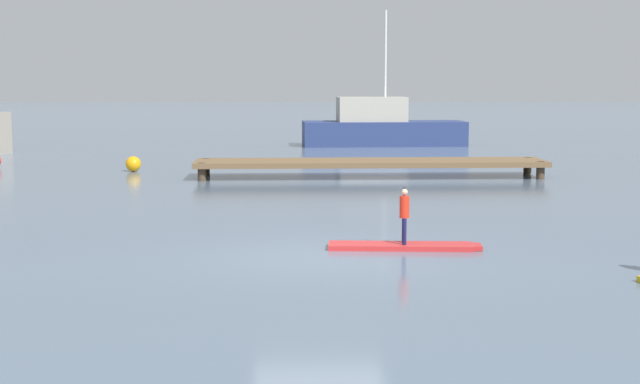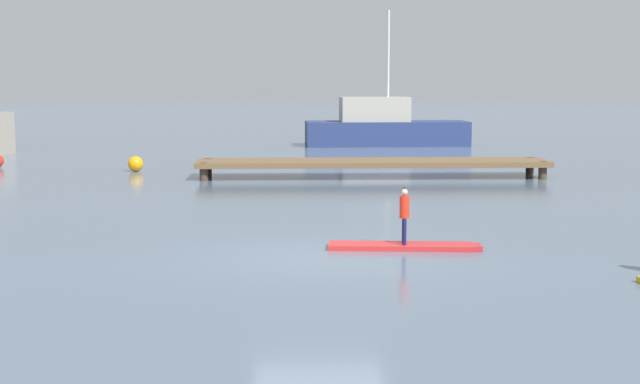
{
  "view_description": "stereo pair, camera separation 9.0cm",
  "coord_description": "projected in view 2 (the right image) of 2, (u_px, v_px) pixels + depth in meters",
  "views": [
    {
      "loc": [
        -0.75,
        -16.8,
        3.33
      ],
      "look_at": [
        0.06,
        1.08,
        1.12
      ],
      "focal_mm": 51.34,
      "sensor_mm": 36.0,
      "label": 1
    },
    {
      "loc": [
        -0.66,
        -16.81,
        3.33
      ],
      "look_at": [
        0.06,
        1.08,
        1.12
      ],
      "focal_mm": 51.34,
      "sensor_mm": 36.0,
      "label": 2
    }
  ],
  "objects": [
    {
      "name": "paddler_child_solo",
      "position": [
        404.0,
        213.0,
        18.01
      ],
      "size": [
        0.21,
        0.39,
        1.1
      ],
      "color": "#19194C",
      "rests_on": "paddleboard_near"
    },
    {
      "name": "fishing_boat_green_midground",
      "position": [
        384.0,
        127.0,
        46.29
      ],
      "size": [
        8.24,
        2.81,
        6.78
      ],
      "color": "navy",
      "rests_on": "ground"
    },
    {
      "name": "mooring_buoy_near",
      "position": [
        136.0,
        164.0,
        33.29
      ],
      "size": [
        0.56,
        0.56,
        0.56
      ],
      "primitive_type": "sphere",
      "color": "orange",
      "rests_on": "ground"
    },
    {
      "name": "paddleboard_near",
      "position": [
        404.0,
        246.0,
        18.08
      ],
      "size": [
        3.05,
        0.9,
        0.1
      ],
      "color": "red",
      "rests_on": "ground"
    },
    {
      "name": "floating_dock",
      "position": [
        372.0,
        163.0,
        31.25
      ],
      "size": [
        11.95,
        2.21,
        0.59
      ],
      "color": "brown",
      "rests_on": "ground"
    },
    {
      "name": "ground_plane",
      "position": [
        319.0,
        258.0,
        17.1
      ],
      "size": [
        240.0,
        240.0,
        0.0
      ],
      "primitive_type": "plane",
      "color": "slate"
    }
  ]
}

